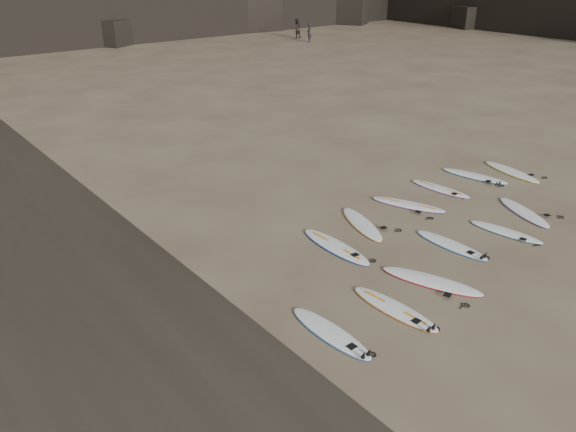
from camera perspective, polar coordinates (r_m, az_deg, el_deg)
name	(u,v)px	position (r m, az deg, el deg)	size (l,w,h in m)	color
ground	(467,247)	(17.28, 17.69, -3.00)	(240.00, 240.00, 0.00)	#897559
surfboard_0	(394,308)	(13.93, 10.73, -9.17)	(0.60, 2.51, 0.09)	white
surfboard_1	(431,281)	(15.20, 14.35, -6.40)	(0.65, 2.70, 0.10)	white
surfboard_2	(451,245)	(17.17, 16.23, -2.81)	(0.58, 2.42, 0.09)	white
surfboard_3	(506,232)	(18.50, 21.23, -1.50)	(0.55, 2.30, 0.08)	white
surfboard_4	(524,212)	(20.13, 22.83, 0.39)	(0.60, 2.51, 0.09)	white
surfboard_5	(336,246)	(16.45, 4.86, -3.07)	(0.66, 2.76, 0.10)	white
surfboard_6	(362,224)	(17.90, 7.51, -0.77)	(0.62, 2.58, 0.09)	white
surfboard_7	(408,204)	(19.55, 12.09, 1.17)	(0.62, 2.57, 0.09)	white
surfboard_8	(440,189)	(21.17, 15.18, 2.71)	(0.58, 2.41, 0.09)	white
surfboard_9	(474,176)	(22.79, 18.42, 3.90)	(0.62, 2.59, 0.09)	white
surfboard_10	(511,171)	(23.76, 21.75, 4.23)	(0.65, 2.69, 0.10)	white
surfboard_11	(330,332)	(12.96, 4.32, -11.69)	(0.59, 2.47, 0.09)	white
person_a	(309,33)	(57.16, 2.17, 18.11)	(0.64, 0.42, 1.75)	black
person_b	(296,28)	(59.98, 0.87, 18.52)	(0.92, 0.72, 1.90)	black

